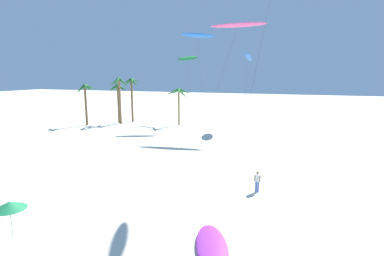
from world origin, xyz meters
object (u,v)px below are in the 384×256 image
object	(u,v)px
palm_tree_0	(118,92)
palm_tree_2	(85,92)
flying_kite_1	(198,35)
flying_kite_3	(188,58)
palm_tree_3	(119,88)
flying_kite_4	(248,57)
palm_tree_1	(132,87)
flying_kite_2	(238,25)
palm_tree_4	(179,94)
person_near_left	(257,181)
beach_umbrella	(9,205)
grounded_kite_0	(212,246)

from	to	relation	value
palm_tree_0	palm_tree_2	xyz separation A→B (m)	(-4.09, -4.61, 0.20)
flying_kite_1	flying_kite_3	size ratio (longest dim) A/B	1.29
palm_tree_3	flying_kite_4	bearing A→B (deg)	10.73
palm_tree_1	flying_kite_2	xyz separation A→B (m)	(21.73, -2.77, 10.30)
palm_tree_0	flying_kite_4	world-z (taller)	flying_kite_4
palm_tree_0	palm_tree_4	xyz separation A→B (m)	(12.40, 1.32, -0.32)
palm_tree_3	flying_kite_2	size ratio (longest dim) A/B	0.51
person_near_left	palm_tree_2	bearing A→B (deg)	146.73
flying_kite_2	flying_kite_1	bearing A→B (deg)	150.12
palm_tree_4	flying_kite_1	xyz separation A→B (m)	(2.94, 2.50, 10.88)
flying_kite_4	flying_kite_1	bearing A→B (deg)	178.26
palm_tree_1	palm_tree_2	world-z (taller)	palm_tree_1
beach_umbrella	palm_tree_1	bearing A→B (deg)	111.33
palm_tree_2	flying_kite_4	world-z (taller)	flying_kite_4
palm_tree_0	palm_tree_3	size ratio (longest dim) A/B	0.85
palm_tree_4	grounded_kite_0	xyz separation A→B (m)	(17.30, -38.23, -5.68)
grounded_kite_0	flying_kite_1	bearing A→B (deg)	109.42
palm_tree_2	palm_tree_0	bearing A→B (deg)	48.42
beach_umbrella	person_near_left	bearing A→B (deg)	43.97
palm_tree_0	palm_tree_1	distance (m)	2.88
palm_tree_4	grounded_kite_0	world-z (taller)	palm_tree_4
palm_tree_4	person_near_left	bearing A→B (deg)	-57.33
palm_tree_2	flying_kite_4	bearing A→B (deg)	15.73
flying_kite_3	beach_umbrella	size ratio (longest dim) A/B	5.72
grounded_kite_0	person_near_left	world-z (taller)	person_near_left
flying_kite_4	palm_tree_0	bearing A→B (deg)	-171.90
grounded_kite_0	palm_tree_3	bearing A→B (deg)	128.67
palm_tree_0	palm_tree_3	world-z (taller)	palm_tree_3
flying_kite_3	grounded_kite_0	bearing A→B (deg)	-68.20
palm_tree_0	flying_kite_3	xyz separation A→B (m)	(11.50, 8.60, 6.66)
beach_umbrella	palm_tree_3	bearing A→B (deg)	114.10
palm_tree_3	palm_tree_0	bearing A→B (deg)	134.09
palm_tree_2	flying_kite_4	distance (m)	30.69
palm_tree_1	flying_kite_3	size ratio (longest dim) A/B	0.66
palm_tree_1	flying_kite_2	size ratio (longest dim) A/B	0.49
palm_tree_0	palm_tree_4	distance (m)	12.48
palm_tree_1	palm_tree_3	xyz separation A→B (m)	(-1.16, -2.69, -0.15)
palm_tree_1	flying_kite_1	distance (m)	16.48
palm_tree_1	palm_tree_2	bearing A→B (deg)	-134.55
palm_tree_0	person_near_left	bearing A→B (deg)	-41.73
palm_tree_2	palm_tree_3	distance (m)	6.24
flying_kite_2	beach_umbrella	distance (m)	42.00
flying_kite_4	person_near_left	world-z (taller)	flying_kite_4
palm_tree_0	palm_tree_3	distance (m)	1.59
flying_kite_4	flying_kite_2	bearing A→B (deg)	-101.93
palm_tree_3	grounded_kite_0	world-z (taller)	palm_tree_3
flying_kite_3	palm_tree_4	bearing A→B (deg)	-82.96
palm_tree_2	flying_kite_3	bearing A→B (deg)	40.27
flying_kite_4	palm_tree_1	bearing A→B (deg)	-175.38
flying_kite_1	grounded_kite_0	distance (m)	46.26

